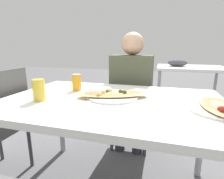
# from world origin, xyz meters

# --- Properties ---
(dining_table) EXTENTS (1.39, 0.90, 0.73)m
(dining_table) POSITION_xyz_m (0.00, 0.00, 0.66)
(dining_table) COLOR white
(dining_table) RESTS_ON ground_plane
(chair_far_seated) EXTENTS (0.40, 0.40, 0.89)m
(chair_far_seated) POSITION_xyz_m (0.01, 0.78, 0.50)
(chair_far_seated) COLOR #4C4C4C
(chair_far_seated) RESTS_ON ground_plane
(person_seated) EXTENTS (0.40, 0.29, 1.19)m
(person_seated) POSITION_xyz_m (0.01, 0.67, 0.70)
(person_seated) COLOR #2D2D38
(person_seated) RESTS_ON ground_plane
(pizza_main) EXTENTS (0.50, 0.33, 0.06)m
(pizza_main) POSITION_xyz_m (-0.01, 0.05, 0.74)
(pizza_main) COLOR white
(pizza_main) RESTS_ON dining_table
(soda_can) EXTENTS (0.07, 0.07, 0.12)m
(soda_can) POSITION_xyz_m (-0.32, 0.15, 0.79)
(soda_can) COLOR orange
(soda_can) RESTS_ON dining_table
(drink_glass) EXTENTS (0.07, 0.07, 0.13)m
(drink_glass) POSITION_xyz_m (-0.42, -0.15, 0.79)
(drink_glass) COLOR gold
(drink_glass) RESTS_ON dining_table
(pizza_second) EXTENTS (0.32, 0.37, 0.06)m
(pizza_second) POSITION_xyz_m (0.59, -0.04, 0.74)
(pizza_second) COLOR white
(pizza_second) RESTS_ON dining_table
(background_table) EXTENTS (1.10, 0.80, 0.85)m
(background_table) POSITION_xyz_m (0.73, 2.20, 0.67)
(background_table) COLOR white
(background_table) RESTS_ON ground_plane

